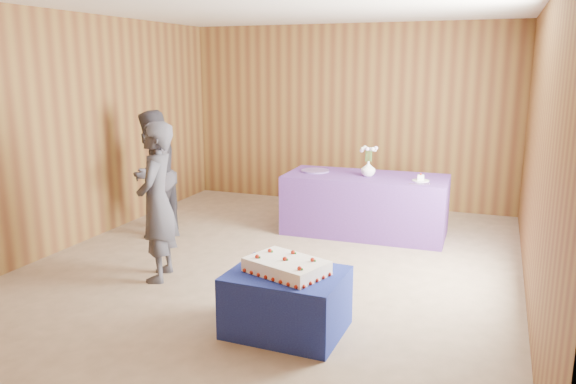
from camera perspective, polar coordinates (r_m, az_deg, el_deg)
The scene contains 13 objects.
ground at distance 6.09m, azimuth -1.35°, elevation -7.40°, with size 6.00×6.00×0.00m, color gray.
room_shell at distance 5.73m, azimuth -1.45°, elevation 9.79°, with size 5.04×6.04×2.72m.
cake_table at distance 4.58m, azimuth -0.16°, elevation -11.10°, with size 0.90×0.70×0.50m, color navy.
serving_table at distance 7.17m, azimuth 7.84°, elevation -1.27°, with size 2.00×0.90×0.75m, color #583186.
sheet_cake at distance 4.45m, azimuth -0.16°, elevation -7.55°, with size 0.74×0.61×0.15m.
vase at distance 7.04m, azimuth 8.14°, elevation 2.36°, with size 0.18×0.18×0.19m, color white.
flower_spray at distance 7.00m, azimuth 8.21°, elevation 4.28°, with size 0.23×0.23×0.17m.
platter at distance 7.29m, azimuth 2.78°, elevation 2.16°, with size 0.36×0.36×0.02m, color #6D4D9B.
plate at distance 6.87m, azimuth 13.32°, elevation 1.13°, with size 0.20×0.20×0.01m, color silver.
cake_slice at distance 6.86m, azimuth 13.34°, elevation 1.46°, with size 0.09×0.08×0.09m.
knife at distance 6.69m, azimuth 13.24°, elevation 0.80°, with size 0.26×0.02×0.00m, color #AEAEB3.
guest_left at distance 5.65m, azimuth -13.18°, elevation -1.02°, with size 0.57×0.38×1.58m, color #383842.
guest_right at distance 7.15m, azimuth -13.60°, elevation 1.80°, with size 0.76×0.59×1.57m, color #383641.
Camera 1 is at (2.15, -5.30, 2.10)m, focal length 35.00 mm.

